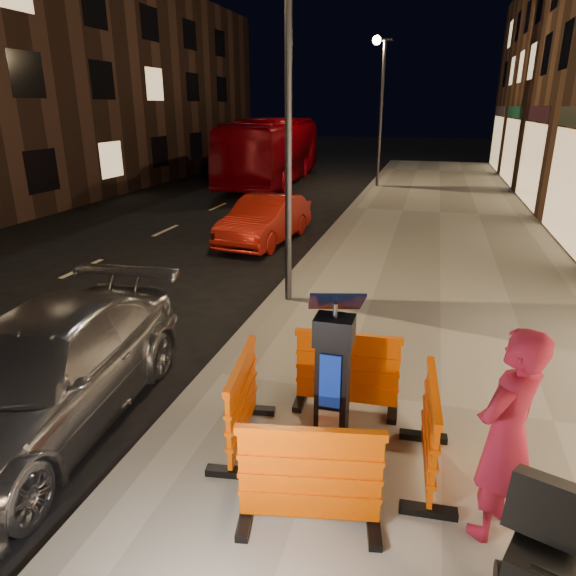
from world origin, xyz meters
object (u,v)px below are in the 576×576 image
(car_silver, at_px, (51,424))
(stroller, at_px, (547,574))
(man, at_px, (506,436))
(parking_kiosk, at_px, (333,382))
(car_red, at_px, (266,242))
(barrier_back, at_px, (347,371))
(bus_doubledecker, at_px, (273,182))
(barrier_front, at_px, (310,479))
(barrier_bldgside, at_px, (430,431))
(barrier_kerbside, at_px, (242,402))

(car_silver, height_order, stroller, stroller)
(man, bearing_deg, stroller, 52.06)
(parking_kiosk, xyz_separation_m, car_red, (-3.54, 8.77, -1.02))
(car_red, distance_m, man, 10.67)
(car_silver, bearing_deg, barrier_back, 12.95)
(car_red, bearing_deg, barrier_back, -60.04)
(barrier_back, relative_size, bus_doubledecker, 0.11)
(barrier_front, xyz_separation_m, barrier_bldgside, (0.95, 0.95, 0.00))
(barrier_bldgside, xyz_separation_m, car_silver, (-4.29, -0.12, -0.64))
(parking_kiosk, height_order, car_red, parking_kiosk)
(barrier_back, relative_size, barrier_bldgside, 1.00)
(barrier_kerbside, relative_size, car_silver, 0.27)
(parking_kiosk, distance_m, bus_doubledecker, 21.33)
(car_silver, bearing_deg, barrier_front, -18.73)
(barrier_kerbside, height_order, bus_doubledecker, bus_doubledecker)
(barrier_kerbside, bearing_deg, bus_doubledecker, 8.40)
(barrier_bldgside, xyz_separation_m, stroller, (0.76, -1.47, 0.04))
(barrier_back, bearing_deg, bus_doubledecker, 106.71)
(barrier_front, xyz_separation_m, car_silver, (-3.34, 0.83, -0.64))
(barrier_back, distance_m, man, 2.19)
(barrier_front, bearing_deg, car_red, 99.12)
(barrier_bldgside, distance_m, stroller, 1.66)
(barrier_front, height_order, barrier_kerbside, same)
(barrier_back, distance_m, barrier_bldgside, 1.34)
(barrier_kerbside, xyz_separation_m, barrier_bldgside, (1.90, 0.00, 0.00))
(barrier_back, bearing_deg, car_silver, -165.21)
(bus_doubledecker, bearing_deg, barrier_back, -73.63)
(barrier_back, xyz_separation_m, car_silver, (-3.34, -1.07, -0.64))
(parking_kiosk, relative_size, barrier_bldgside, 1.40)
(parking_kiosk, xyz_separation_m, barrier_back, (0.00, 0.95, -0.38))
(bus_doubledecker, bearing_deg, man, -71.29)
(barrier_front, bearing_deg, bus_doubledecker, 97.07)
(bus_doubledecker, bearing_deg, barrier_front, -75.27)
(barrier_back, bearing_deg, car_red, 111.46)
(barrier_front, height_order, barrier_back, same)
(barrier_front, height_order, stroller, stroller)
(barrier_back, distance_m, car_silver, 3.57)
(parking_kiosk, bearing_deg, barrier_front, -95.88)
(barrier_bldgside, height_order, man, man)
(barrier_front, xyz_separation_m, barrier_back, (0.00, 1.90, 0.00))
(barrier_bldgside, relative_size, car_silver, 0.27)
(barrier_back, height_order, stroller, stroller)
(bus_doubledecker, bearing_deg, car_red, -77.06)
(barrier_front, distance_m, car_silver, 3.51)
(barrier_back, relative_size, stroller, 1.18)
(barrier_front, height_order, barrier_bldgside, same)
(car_red, height_order, bus_doubledecker, bus_doubledecker)
(car_silver, relative_size, stroller, 4.34)
(parking_kiosk, height_order, car_silver, parking_kiosk)
(car_red, height_order, stroller, stroller)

